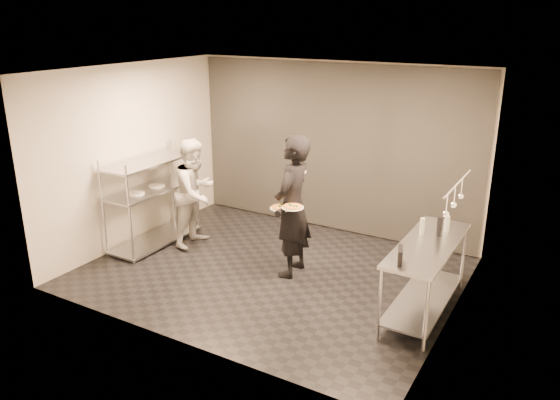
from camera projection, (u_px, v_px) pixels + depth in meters
The scene contains 13 objects.
room_shell at pixel (310, 159), 8.27m from camera, with size 5.00×4.00×2.80m.
pass_rack at pixel (153, 197), 8.53m from camera, with size 0.60×1.60×1.50m.
prep_counter at pixel (426, 266), 6.52m from camera, with size 0.60×1.80×0.92m.
utensil_rail at pixel (455, 196), 6.11m from camera, with size 0.07×1.20×0.31m.
waiter at pixel (292, 207), 7.42m from camera, with size 0.72×0.48×1.99m, color black.
chef at pixel (195, 193), 8.48m from camera, with size 0.83×0.64×1.70m, color beige.
pizza_plate_near at pixel (281, 207), 7.34m from camera, with size 0.30×0.30×0.05m.
pizza_plate_far at pixel (293, 207), 7.17m from camera, with size 0.29×0.29×0.05m.
salad_plate at pixel (297, 170), 7.63m from camera, with size 0.27×0.27×0.07m.
pos_monitor at pixel (400, 255), 5.89m from camera, with size 0.05×0.24×0.17m, color black.
bottle_green at pixel (422, 226), 6.64m from camera, with size 0.06×0.06×0.21m, color #98A699.
bottle_clear at pixel (447, 224), 6.73m from camera, with size 0.06×0.06×0.21m, color #98A699.
bottle_dark at pixel (440, 226), 6.62m from camera, with size 0.07×0.07×0.23m, color black.
Camera 1 is at (3.64, -6.00, 3.47)m, focal length 35.00 mm.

